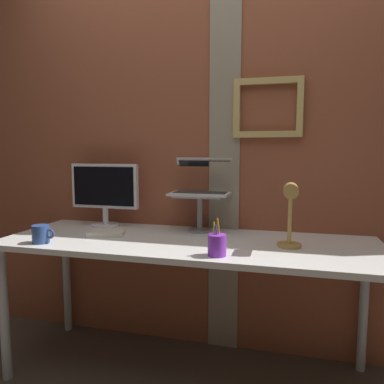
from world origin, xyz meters
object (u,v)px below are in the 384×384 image
Objects in this scene: desk_lamp at (290,209)px; pen_cup at (217,245)px; monitor at (105,190)px; laptop at (202,184)px; coffee_mug at (41,234)px.

desk_lamp is 0.40m from pen_cup.
monitor is 1.17m from desk_lamp.
monitor is at bearing -173.18° from laptop.
coffee_mug is at bearing -179.99° from pen_cup.
pen_cup is (-0.32, -0.19, -0.15)m from desk_lamp.
pen_cup is 1.36× the size of coffee_mug.
coffee_mug is (-0.73, -0.55, -0.23)m from laptop.
coffee_mug is (-0.93, -0.00, -0.00)m from pen_cup.
laptop is at bearing 6.82° from monitor.
pen_cup is at bearing -70.39° from laptop.
monitor is 3.51× the size of coffee_mug.
coffee_mug is (-1.25, -0.19, -0.15)m from desk_lamp.
desk_lamp is 2.59× the size of coffee_mug.
monitor reaches higher than pen_cup.
desk_lamp is at bearing -34.59° from laptop.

